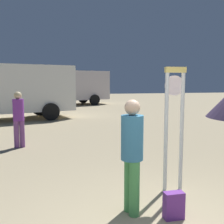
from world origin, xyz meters
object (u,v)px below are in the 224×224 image
object	(u,v)px
standing_clock	(174,118)
person_near_clock	(132,151)
box_truck_far	(72,86)
backpack	(173,206)
box_truck_near	(18,90)
person_distant	(19,116)

from	to	relation	value
standing_clock	person_near_clock	world-z (taller)	standing_clock
standing_clock	box_truck_far	size ratio (longest dim) A/B	0.32
standing_clock	backpack	distance (m)	1.58
backpack	box_truck_near	xyz separation A→B (m)	(-3.33, 11.45, 1.37)
standing_clock	box_truck_far	distance (m)	18.87
backpack	box_truck_near	distance (m)	12.00
person_near_clock	box_truck_far	distance (m)	19.56
box_truck_near	standing_clock	bearing A→B (deg)	-70.12
person_near_clock	box_truck_near	world-z (taller)	box_truck_near
backpack	standing_clock	bearing A→B (deg)	64.77
standing_clock	person_distant	bearing A→B (deg)	127.58
person_near_clock	box_truck_far	world-z (taller)	box_truck_far
standing_clock	box_truck_near	xyz separation A→B (m)	(-3.79, 10.48, 0.21)
backpack	box_truck_near	size ratio (longest dim) A/B	0.06
standing_clock	backpack	size ratio (longest dim) A/B	5.62
standing_clock	backpack	xyz separation A→B (m)	(-0.46, -0.97, -1.16)
person_near_clock	box_truck_near	distance (m)	11.51
person_distant	box_truck_far	distance (m)	15.11
standing_clock	person_near_clock	size ratio (longest dim) A/B	1.30
person_distant	box_truck_near	xyz separation A→B (m)	(-0.67, 6.43, 0.61)
box_truck_near	person_near_clock	bearing A→B (deg)	-76.00
backpack	person_distant	world-z (taller)	person_distant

